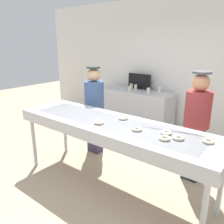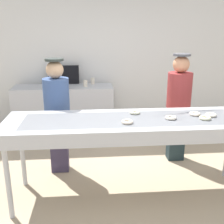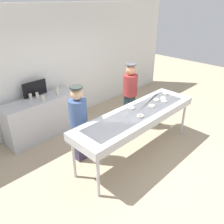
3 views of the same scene
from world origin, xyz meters
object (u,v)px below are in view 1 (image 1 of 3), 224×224
sugar_donut_5 (165,138)px  paper_cup_0 (159,90)px  worker_baker (94,105)px  menu_display (139,81)px  prep_counter (133,111)px  paper_cup_4 (136,87)px  sugar_donut_6 (209,141)px  fryer_conveyor (111,128)px  sugar_donut_3 (166,132)px  sugar_donut_0 (178,138)px  paper_cup_3 (130,89)px  sugar_donut_1 (99,122)px  sugar_donut_2 (137,129)px  paper_cup_2 (131,86)px  sugar_donut_4 (123,118)px  worker_assistant (197,120)px  paper_cup_1 (148,91)px

sugar_donut_5 → paper_cup_0: (-1.22, 2.29, 0.01)m
worker_baker → menu_display: (-0.03, 1.57, 0.22)m
prep_counter → paper_cup_4: size_ratio=15.66×
sugar_donut_6 → paper_cup_0: 2.64m
fryer_conveyor → sugar_donut_3: sugar_donut_3 is taller
sugar_donut_0 → paper_cup_4: bearing=131.8°
sugar_donut_0 → paper_cup_3: (-1.89, 1.88, 0.01)m
sugar_donut_1 → paper_cup_0: 2.37m
prep_counter → sugar_donut_2: bearing=-56.2°
worker_baker → paper_cup_4: size_ratio=13.87×
paper_cup_2 → paper_cup_4: 0.15m
menu_display → sugar_donut_2: bearing=-58.9°
worker_baker → paper_cup_3: (-0.05, 1.21, 0.10)m
sugar_donut_0 → paper_cup_4: 2.85m
sugar_donut_4 → prep_counter: size_ratio=0.07×
paper_cup_3 → menu_display: bearing=87.3°
fryer_conveyor → sugar_donut_6: bearing=6.1°
sugar_donut_0 → worker_assistant: (-0.10, 0.88, -0.06)m
sugar_donut_3 → worker_baker: size_ratio=0.08×
sugar_donut_4 → paper_cup_3: size_ratio=1.11×
prep_counter → paper_cup_0: (0.54, 0.18, 0.53)m
sugar_donut_3 → paper_cup_4: size_ratio=1.11×
paper_cup_4 → sugar_donut_6: bearing=-42.6°
paper_cup_2 → paper_cup_0: bearing=2.1°
sugar_donut_1 → sugar_donut_3: size_ratio=1.00×
sugar_donut_0 → menu_display: 2.92m
sugar_donut_0 → paper_cup_0: paper_cup_0 is taller
paper_cup_2 → menu_display: size_ratio=0.20×
sugar_donut_1 → paper_cup_1: (-0.47, 2.11, 0.01)m
sugar_donut_5 → menu_display: (-1.76, 2.34, 0.13)m
sugar_donut_5 → sugar_donut_6: 0.45m
worker_baker → sugar_donut_5: bearing=142.1°
worker_baker → worker_assistant: bearing=173.1°
sugar_donut_2 → paper_cup_1: size_ratio=1.11×
paper_cup_3 → paper_cup_2: bearing=117.3°
sugar_donut_4 → paper_cup_1: size_ratio=1.11×
paper_cup_1 → menu_display: (-0.40, 0.29, 0.12)m
sugar_donut_0 → sugar_donut_2: size_ratio=1.00×
paper_cup_2 → sugar_donut_1: bearing=-65.9°
worker_baker → prep_counter: bearing=-102.5°
menu_display → paper_cup_2: bearing=-156.5°
sugar_donut_6 → menu_display: size_ratio=0.22×
worker_assistant → paper_cup_3: worker_assistant is taller
sugar_donut_5 → paper_cup_1: size_ratio=1.11×
paper_cup_3 → sugar_donut_5: bearing=-48.0°
worker_assistant → paper_cup_3: (-1.80, 0.99, 0.07)m
sugar_donut_1 → sugar_donut_2: size_ratio=1.00×
fryer_conveyor → prep_counter: fryer_conveyor is taller
sugar_donut_6 → worker_baker: worker_baker is taller
sugar_donut_5 → paper_cup_2: size_ratio=1.11×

